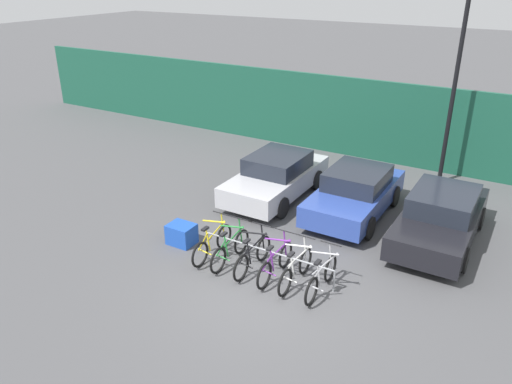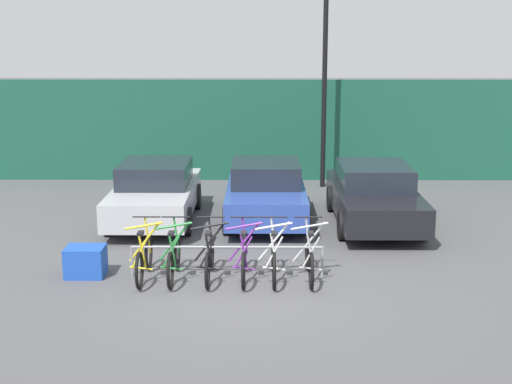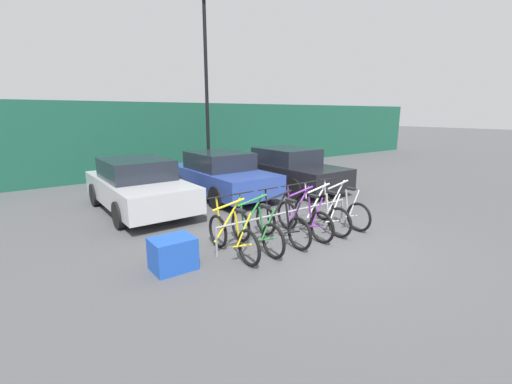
% 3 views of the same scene
% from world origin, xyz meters
% --- Properties ---
extents(ground_plane, '(120.00, 120.00, 0.00)m').
position_xyz_m(ground_plane, '(0.00, 0.00, 0.00)').
color(ground_plane, '#4C4C4F').
extents(hoarding_wall, '(36.00, 0.16, 3.01)m').
position_xyz_m(hoarding_wall, '(0.00, 9.50, 1.51)').
color(hoarding_wall, '#19513D').
rests_on(hoarding_wall, ground).
extents(bike_rack, '(3.53, 0.04, 0.57)m').
position_xyz_m(bike_rack, '(-0.30, 0.68, 0.48)').
color(bike_rack, gray).
rests_on(bike_rack, ground).
extents(bicycle_yellow, '(0.68, 1.71, 1.05)m').
position_xyz_m(bicycle_yellow, '(-1.79, 0.53, 0.38)').
color(bicycle_yellow, black).
rests_on(bicycle_yellow, ground).
extents(bicycle_green, '(0.68, 1.71, 1.05)m').
position_xyz_m(bicycle_green, '(-1.25, 0.53, 0.38)').
color(bicycle_green, black).
rests_on(bicycle_green, ground).
extents(bicycle_black, '(0.68, 1.71, 1.05)m').
position_xyz_m(bicycle_black, '(-0.61, 0.53, 0.38)').
color(bicycle_black, black).
rests_on(bicycle_black, ground).
extents(bicycle_purple, '(0.68, 1.71, 1.05)m').
position_xyz_m(bicycle_purple, '(0.02, 0.53, 0.38)').
color(bicycle_purple, black).
rests_on(bicycle_purple, ground).
extents(bicycle_white, '(0.68, 1.71, 1.05)m').
position_xyz_m(bicycle_white, '(0.55, 0.53, 0.38)').
color(bicycle_white, black).
rests_on(bicycle_white, ground).
extents(bicycle_silver, '(0.68, 1.71, 1.05)m').
position_xyz_m(bicycle_silver, '(1.19, 0.53, 0.38)').
color(bicycle_silver, black).
rests_on(bicycle_silver, ground).
extents(car_silver, '(1.91, 4.23, 1.40)m').
position_xyz_m(car_silver, '(-2.17, 4.61, 0.69)').
color(car_silver, '#B7B7BC').
rests_on(car_silver, ground).
extents(car_blue, '(1.91, 4.10, 1.40)m').
position_xyz_m(car_blue, '(0.44, 4.67, 0.69)').
color(car_blue, '#2D479E').
rests_on(car_blue, ground).
extents(car_black, '(1.91, 4.39, 1.40)m').
position_xyz_m(car_black, '(2.94, 4.34, 0.69)').
color(car_black, black).
rests_on(car_black, ground).
extents(lamp_post, '(0.24, 0.44, 7.14)m').
position_xyz_m(lamp_post, '(2.11, 8.50, 3.93)').
color(lamp_post, black).
rests_on(lamp_post, ground).
extents(cargo_crate, '(0.70, 0.56, 0.55)m').
position_xyz_m(cargo_crate, '(-2.89, 0.66, 0.28)').
color(cargo_crate, blue).
rests_on(cargo_crate, ground).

